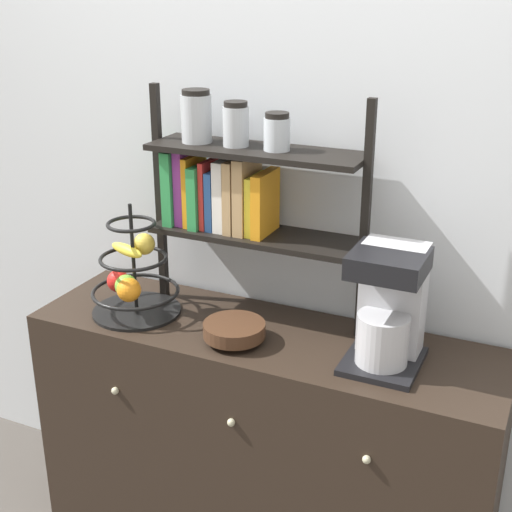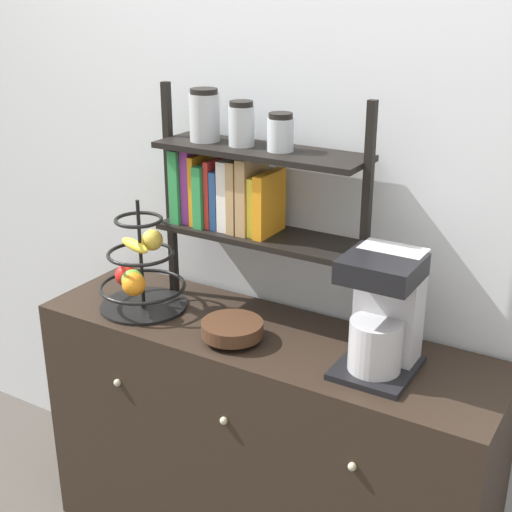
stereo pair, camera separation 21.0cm
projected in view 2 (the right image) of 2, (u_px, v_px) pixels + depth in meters
The scene contains 6 objects.
wall_back at pixel (305, 174), 2.23m from camera, with size 7.00×0.05×2.60m, color silver.
sideboard at pixel (262, 449), 2.34m from camera, with size 1.48×0.45×0.85m.
coffee_maker at pixel (383, 313), 1.94m from camera, with size 0.21×0.24×0.34m.
fruit_stand at pixel (140, 274), 2.31m from camera, with size 0.29×0.29×0.37m.
wooden_bowl at pixel (232, 329), 2.13m from camera, with size 0.19×0.19×0.06m.
shelf_hutch at pixel (237, 183), 2.20m from camera, with size 0.72×0.20×0.72m.
Camera 2 is at (0.99, -1.47, 1.87)m, focal length 50.00 mm.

